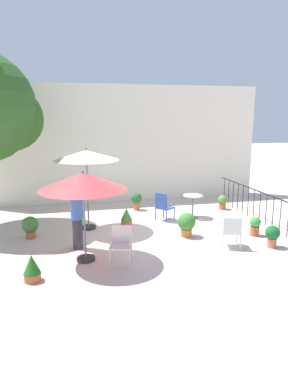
% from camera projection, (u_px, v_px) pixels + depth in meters
% --- Properties ---
extents(ground_plane, '(60.00, 60.00, 0.00)m').
position_uv_depth(ground_plane, '(148.00, 231.00, 10.48)').
color(ground_plane, beige).
extents(villa_facade, '(11.07, 0.30, 4.56)m').
position_uv_depth(villa_facade, '(124.00, 144.00, 13.87)').
color(villa_facade, white).
rests_on(villa_facade, ground).
extents(terrace_railing, '(0.03, 5.50, 1.01)m').
position_uv_depth(terrace_railing, '(260.00, 202.00, 11.15)').
color(terrace_railing, black).
rests_on(terrace_railing, ground).
extents(patio_umbrella_0, '(2.03, 2.03, 2.18)m').
position_uv_depth(patio_umbrella_0, '(83.00, 182.00, 7.92)').
color(patio_umbrella_0, '#2D2D2D').
rests_on(patio_umbrella_0, ground).
extents(patio_umbrella_1, '(1.92, 1.92, 2.46)m').
position_uv_depth(patio_umbrella_1, '(86.00, 156.00, 10.19)').
color(patio_umbrella_1, '#2D2D2D').
rests_on(patio_umbrella_1, ground).
extents(cafe_table_0, '(0.65, 0.65, 0.77)m').
position_uv_depth(cafe_table_0, '(193.00, 202.00, 11.73)').
color(cafe_table_0, silver).
rests_on(cafe_table_0, ground).
extents(patio_chair_0, '(0.61, 0.58, 0.88)m').
position_uv_depth(patio_chair_0, '(121.00, 242.00, 8.08)').
color(patio_chair_0, silver).
rests_on(patio_chair_0, ground).
extents(patio_chair_1, '(0.59, 0.56, 0.85)m').
position_uv_depth(patio_chair_1, '(231.00, 230.00, 9.01)').
color(patio_chair_1, silver).
rests_on(patio_chair_1, ground).
extents(patio_chair_2, '(0.66, 0.66, 0.94)m').
position_uv_depth(patio_chair_2, '(163.00, 205.00, 11.37)').
color(patio_chair_2, '#2B4A9D').
rests_on(patio_chair_2, ground).
extents(potted_plant_0, '(0.31, 0.31, 0.56)m').
position_uv_depth(potted_plant_0, '(255.00, 225.00, 9.99)').
color(potted_plant_0, '#AF5732').
rests_on(potted_plant_0, ground).
extents(potted_plant_1, '(0.51, 0.51, 0.70)m').
position_uv_depth(potted_plant_1, '(187.00, 223.00, 9.90)').
color(potted_plant_1, '#BF7039').
rests_on(potted_plant_1, ground).
extents(potted_plant_2, '(0.36, 0.36, 0.58)m').
position_uv_depth(potted_plant_2, '(32.00, 268.00, 7.21)').
color(potted_plant_2, '#B25835').
rests_on(potted_plant_2, ground).
extents(potted_plant_3, '(0.46, 0.46, 0.63)m').
position_uv_depth(potted_plant_3, '(30.00, 226.00, 9.76)').
color(potted_plant_3, '#B0553B').
rests_on(potted_plant_3, ground).
extents(potted_plant_4, '(0.35, 0.33, 0.52)m').
position_uv_depth(potted_plant_4, '(223.00, 201.00, 12.84)').
color(potted_plant_4, '#BF5732').
rests_on(potted_plant_4, ground).
extents(potted_plant_5, '(0.39, 0.39, 0.64)m').
position_uv_depth(potted_plant_5, '(137.00, 200.00, 12.70)').
color(potted_plant_5, '#AF6035').
rests_on(potted_plant_5, ground).
extents(potted_plant_6, '(0.39, 0.38, 0.59)m').
position_uv_depth(potted_plant_6, '(273.00, 235.00, 9.09)').
color(potted_plant_6, '#CD6B4C').
rests_on(potted_plant_6, ground).
extents(potted_plant_7, '(0.35, 0.35, 0.62)m').
position_uv_depth(potted_plant_7, '(126.00, 218.00, 10.69)').
color(potted_plant_7, '#C56044').
rests_on(potted_plant_7, ground).
extents(standing_person, '(0.41, 0.41, 1.65)m').
position_uv_depth(standing_person, '(77.00, 217.00, 8.89)').
color(standing_person, '#33333D').
rests_on(standing_person, ground).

